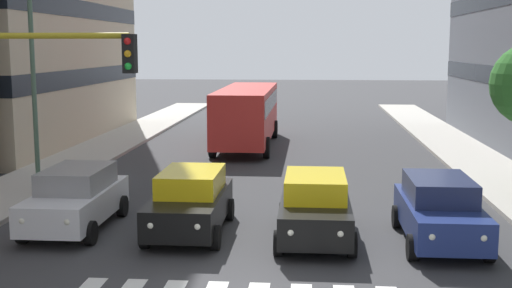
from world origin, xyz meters
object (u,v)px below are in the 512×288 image
bus_behind_traffic (247,110)px  street_lamp_right (49,57)px  car_0 (439,210)px  car_1 (315,207)px  car_3 (76,198)px  car_2 (191,201)px

bus_behind_traffic → street_lamp_right: street_lamp_right is taller
car_0 → street_lamp_right: size_ratio=0.60×
street_lamp_right → car_1: bearing=152.9°
car_1 → car_3: 6.70m
car_2 → street_lamp_right: bearing=-37.5°
bus_behind_traffic → street_lamp_right: (5.58, 11.73, 2.88)m
car_0 → street_lamp_right: street_lamp_right is taller
car_1 → street_lamp_right: street_lamp_right is taller
car_0 → car_3: 9.92m
car_1 → car_3: bearing=-4.0°
car_0 → bus_behind_traffic: bus_behind_traffic is taller
car_0 → car_1: size_ratio=1.00×
car_1 → bus_behind_traffic: bearing=-78.2°
car_0 → street_lamp_right: bearing=-21.0°
bus_behind_traffic → car_1: bearing=101.8°
car_1 → street_lamp_right: 10.80m
car_0 → car_2: same height
car_2 → street_lamp_right: 8.02m
bus_behind_traffic → street_lamp_right: bearing=64.6°
car_0 → car_3: size_ratio=1.00×
car_3 → bus_behind_traffic: (-3.28, -15.86, 0.97)m
car_0 → car_2: bearing=-3.5°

